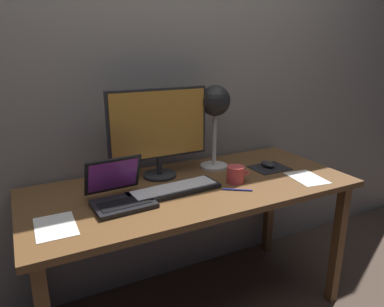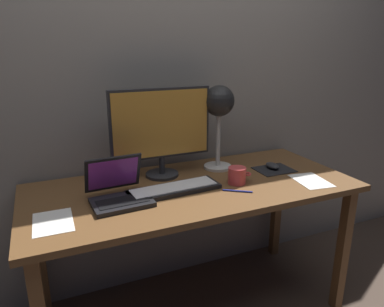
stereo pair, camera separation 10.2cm
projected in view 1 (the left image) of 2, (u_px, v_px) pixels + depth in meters
name	position (u px, v px, depth m)	size (l,w,h in m)	color
back_wall	(159.00, 64.00, 1.92)	(4.80, 0.06, 2.60)	gray
desk	(193.00, 200.00, 1.77)	(1.60, 0.70, 0.74)	brown
monitor	(159.00, 128.00, 1.78)	(0.52, 0.17, 0.46)	#28282B
keyboard_main	(174.00, 189.00, 1.66)	(0.45, 0.17, 0.03)	black
laptop	(119.00, 190.00, 1.55)	(0.27, 0.26, 0.19)	black
desk_lamp	(215.00, 107.00, 1.89)	(0.16, 0.16, 0.46)	beige
mousepad	(270.00, 168.00, 1.98)	(0.20, 0.16, 0.00)	black
mouse	(268.00, 164.00, 1.99)	(0.06, 0.10, 0.03)	#28282B
coffee_mug	(236.00, 174.00, 1.77)	(0.12, 0.09, 0.08)	#CC3F3F
paper_sheet_near_mouse	(55.00, 226.00, 1.35)	(0.15, 0.21, 0.00)	white
paper_sheet_by_keyboard	(307.00, 178.00, 1.83)	(0.15, 0.21, 0.00)	white
pen	(237.00, 190.00, 1.68)	(0.01, 0.01, 0.14)	#2633A5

